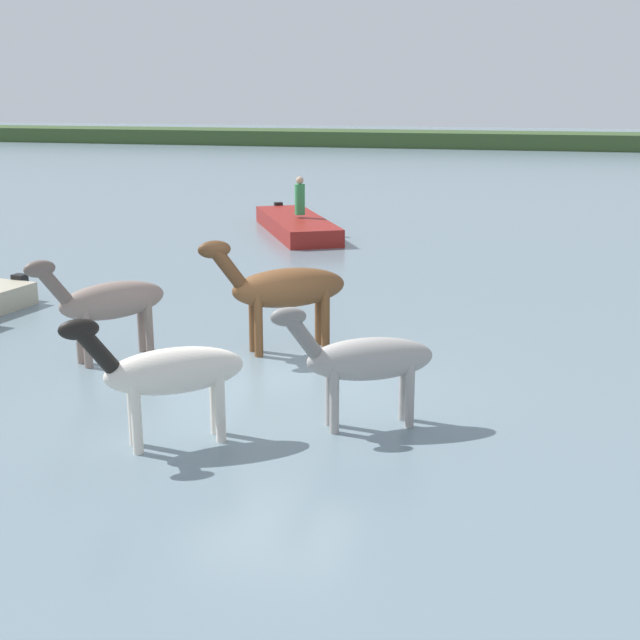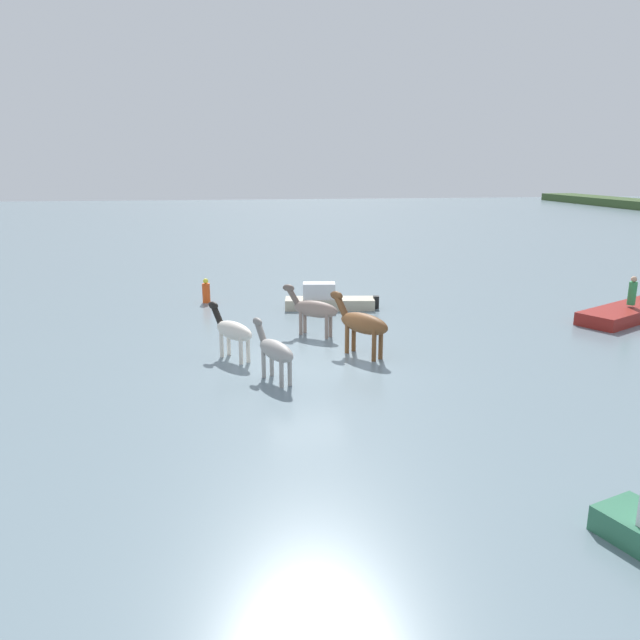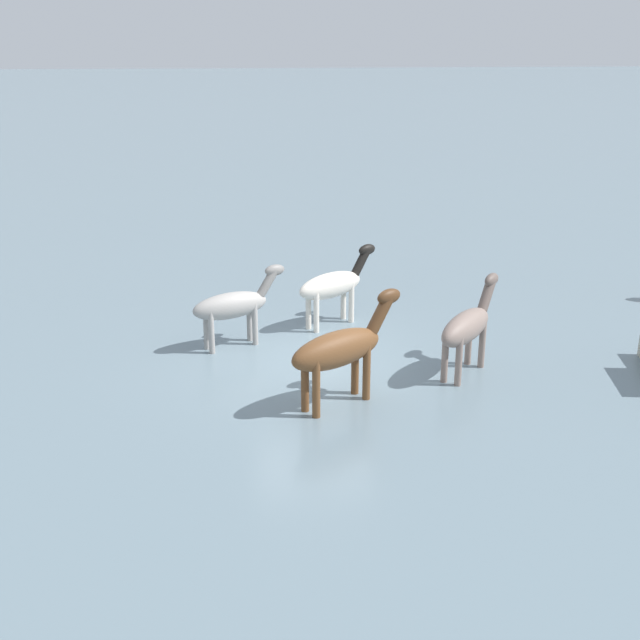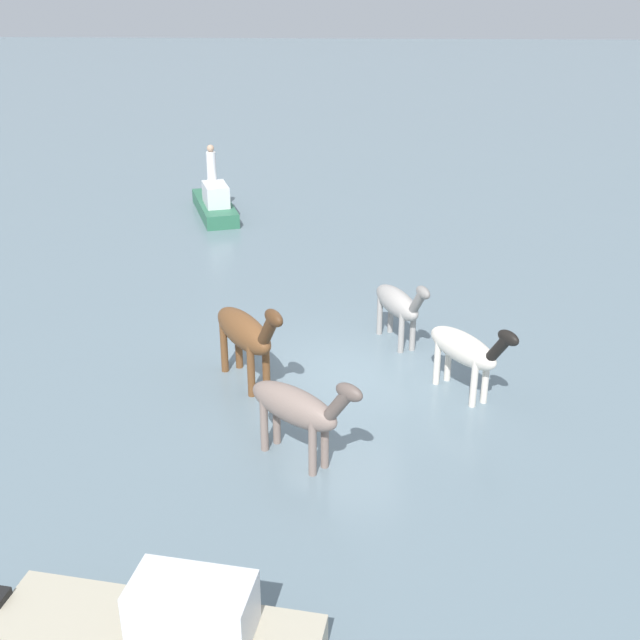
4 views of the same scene
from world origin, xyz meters
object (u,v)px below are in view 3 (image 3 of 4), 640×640
at_px(horse_rear_stallion, 340,349).
at_px(horse_dark_mare, 333,285).
at_px(horse_lead, 467,326).
at_px(horse_dun_straggler, 233,305).

xyz_separation_m(horse_rear_stallion, horse_dark_mare, (-0.24, -4.26, -0.14)).
height_order(horse_lead, horse_dark_mare, horse_lead).
distance_m(horse_rear_stallion, horse_dark_mare, 4.27).
distance_m(horse_lead, horse_dark_mare, 3.88).
bearing_deg(horse_rear_stallion, horse_lead, -9.91).
height_order(horse_dun_straggler, horse_lead, horse_lead).
bearing_deg(horse_rear_stallion, horse_dark_mare, 51.98).
relative_size(horse_rear_stallion, horse_dark_mare, 1.14).
bearing_deg(horse_lead, horse_rear_stallion, 153.16).
xyz_separation_m(horse_dun_straggler, horse_lead, (-4.71, 1.83, 0.07)).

